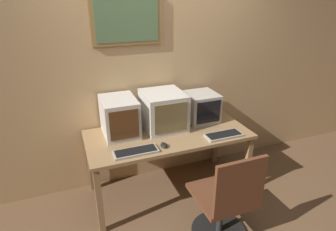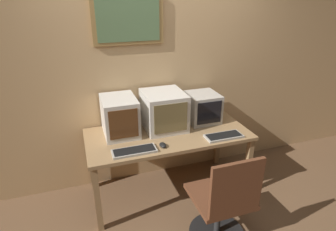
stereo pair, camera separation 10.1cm
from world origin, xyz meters
TOP-DOWN VIEW (x-y plane):
  - wall_back at (-0.00, 1.21)m, footprint 8.00×0.08m
  - desk at (0.00, 0.77)m, footprint 1.70×0.78m
  - monitor_left at (-0.47, 0.93)m, footprint 0.34×0.46m
  - monitor_center at (-0.00, 0.91)m, footprint 0.43×0.47m
  - monitor_right at (0.47, 0.94)m, footprint 0.34×0.37m
  - keyboard_main at (-0.42, 0.50)m, footprint 0.41×0.16m
  - keyboard_side at (0.51, 0.49)m, footprint 0.39×0.16m
  - mouse_near_keyboard at (-0.14, 0.51)m, footprint 0.06×0.10m
  - desk_clock at (0.72, 1.04)m, footprint 0.08×0.05m
  - office_chair at (0.23, -0.06)m, footprint 0.52×0.52m

SIDE VIEW (x-z plane):
  - office_chair at x=0.23m, z-range -0.07..0.87m
  - desk at x=0.00m, z-range 0.30..1.04m
  - keyboard_main at x=-0.42m, z-range 0.75..0.77m
  - keyboard_side at x=0.51m, z-range 0.75..0.77m
  - mouse_near_keyboard at x=-0.14m, z-range 0.75..0.78m
  - desk_clock at x=0.72m, z-range 0.75..0.88m
  - monitor_right at x=0.47m, z-range 0.75..1.07m
  - monitor_left at x=-0.47m, z-range 0.75..1.14m
  - monitor_center at x=0.00m, z-range 0.75..1.15m
  - wall_back at x=0.00m, z-range 0.01..2.61m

